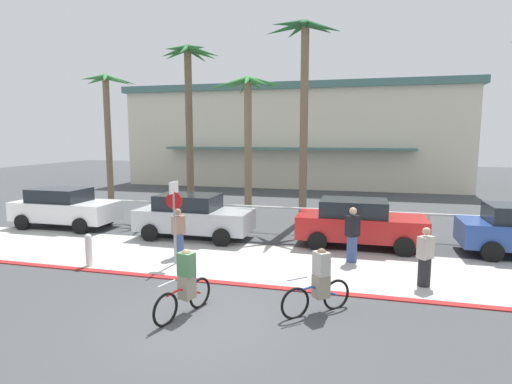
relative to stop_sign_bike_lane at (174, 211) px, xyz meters
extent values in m
plane|color=#424447|center=(2.21, 6.60, -1.68)|extent=(80.00, 80.00, 0.00)
cube|color=beige|center=(2.21, 0.80, -1.67)|extent=(44.00, 4.00, 0.02)
cube|color=maroon|center=(2.21, -1.20, -1.66)|extent=(44.00, 0.24, 0.03)
cube|color=beige|center=(-0.08, 24.43, 1.95)|extent=(25.67, 11.65, 7.25)
cube|color=#47706B|center=(-0.08, 24.43, 5.82)|extent=(26.27, 12.25, 0.50)
cube|color=#47706B|center=(-0.08, 18.10, 1.32)|extent=(17.97, 1.20, 0.16)
cylinder|color=white|center=(2.21, 5.10, -0.68)|extent=(20.57, 0.08, 0.08)
cylinder|color=white|center=(-8.07, 5.10, -1.18)|extent=(0.08, 0.08, 1.00)
cylinder|color=white|center=(-5.78, 5.10, -1.18)|extent=(0.08, 0.08, 1.00)
cylinder|color=white|center=(-3.50, 5.10, -1.18)|extent=(0.08, 0.08, 1.00)
cylinder|color=white|center=(-1.21, 5.10, -1.18)|extent=(0.08, 0.08, 1.00)
cylinder|color=white|center=(1.07, 5.10, -1.18)|extent=(0.08, 0.08, 1.00)
cylinder|color=white|center=(3.36, 5.10, -1.18)|extent=(0.08, 0.08, 1.00)
cylinder|color=white|center=(5.64, 5.10, -1.18)|extent=(0.08, 0.08, 1.00)
cylinder|color=white|center=(7.93, 5.10, -1.18)|extent=(0.08, 0.08, 1.00)
cylinder|color=white|center=(10.21, 5.10, -1.18)|extent=(0.08, 0.08, 1.00)
cylinder|color=gray|center=(0.00, 0.00, -0.58)|extent=(0.08, 0.08, 2.20)
cube|color=white|center=(0.00, 0.00, 0.70)|extent=(0.04, 0.56, 0.36)
cylinder|color=red|center=(0.00, 0.00, 0.30)|extent=(0.52, 0.03, 0.52)
cylinder|color=white|center=(-2.44, -0.83, -1.25)|extent=(0.20, 0.20, 0.85)
sphere|color=white|center=(-2.44, -0.83, -0.78)|extent=(0.20, 0.20, 0.20)
cylinder|color=#756047|center=(-8.78, 9.76, 1.94)|extent=(0.36, 0.36, 7.23)
cone|color=#387F3D|center=(-8.00, 9.76, 5.30)|extent=(1.66, 0.32, 0.80)
cone|color=#387F3D|center=(-8.31, 10.58, 5.42)|extent=(1.25, 1.84, 0.59)
cone|color=#387F3D|center=(-9.19, 10.47, 5.32)|extent=(1.14, 1.65, 0.77)
cone|color=#387F3D|center=(-9.39, 9.76, 5.36)|extent=(1.33, 0.32, 0.69)
cone|color=#387F3D|center=(-9.13, 9.14, 5.41)|extent=(1.02, 1.44, 0.60)
cone|color=#387F3D|center=(-8.46, 9.20, 5.36)|extent=(0.97, 1.36, 0.69)
cylinder|color=brown|center=(-3.08, 8.26, 2.43)|extent=(0.36, 0.36, 8.21)
cone|color=#2D6B33|center=(-2.26, 8.26, 6.29)|extent=(1.73, 0.32, 0.79)
cone|color=#2D6B33|center=(-2.51, 8.74, 6.31)|extent=(1.42, 1.26, 0.74)
cone|color=#2D6B33|center=(-2.93, 9.12, 6.32)|extent=(0.63, 1.84, 0.74)
cone|color=#2D6B33|center=(-3.45, 8.90, 6.30)|extent=(1.06, 1.51, 0.76)
cone|color=#2D6B33|center=(-3.80, 8.52, 6.33)|extent=(1.62, 0.85, 0.71)
cone|color=#2D6B33|center=(-3.69, 8.04, 6.30)|extent=(1.42, 0.78, 0.75)
cone|color=#2D6B33|center=(-3.41, 7.69, 6.40)|extent=(0.97, 1.36, 0.57)
cone|color=#2D6B33|center=(-2.95, 7.51, 6.25)|extent=(0.60, 1.67, 0.85)
cone|color=#2D6B33|center=(-2.40, 7.69, 6.39)|extent=(1.62, 1.43, 0.59)
cylinder|color=#846B4C|center=(0.08, 7.95, 1.60)|extent=(0.36, 0.36, 6.56)
cone|color=#387F3D|center=(0.94, 7.95, 4.71)|extent=(1.78, 0.32, 0.66)
cone|color=#387F3D|center=(0.74, 8.51, 4.73)|extent=(1.57, 1.39, 0.62)
cone|color=#387F3D|center=(0.23, 8.82, 4.71)|extent=(0.63, 1.85, 0.66)
cone|color=#387F3D|center=(-0.34, 8.68, 4.61)|extent=(1.17, 1.70, 0.85)
cone|color=#387F3D|center=(-0.63, 8.21, 4.69)|extent=(1.60, 0.84, 0.71)
cone|color=#387F3D|center=(-0.81, 7.63, 4.64)|extent=(1.97, 0.98, 0.80)
cone|color=#387F3D|center=(-0.29, 7.31, 4.70)|extent=(1.06, 1.52, 0.68)
cone|color=#387F3D|center=(0.20, 7.27, 4.68)|extent=(0.57, 1.51, 0.72)
cone|color=#387F3D|center=(0.71, 7.42, 4.66)|extent=(1.54, 1.36, 0.76)
cylinder|color=#756047|center=(2.83, 7.49, 2.72)|extent=(0.36, 0.36, 8.79)
cone|color=#235B2D|center=(3.61, 7.49, 6.89)|extent=(1.66, 0.32, 0.76)
cone|color=#235B2D|center=(3.37, 8.02, 6.98)|extent=(1.34, 1.34, 0.57)
cone|color=#235B2D|center=(2.83, 8.20, 6.91)|extent=(0.32, 1.51, 0.71)
cone|color=#235B2D|center=(2.35, 7.96, 6.92)|extent=(1.24, 1.24, 0.68)
cone|color=#235B2D|center=(1.95, 7.49, 6.92)|extent=(1.84, 0.32, 0.70)
cone|color=#235B2D|center=(2.21, 6.86, 6.97)|extent=(1.51, 1.51, 0.61)
cone|color=#235B2D|center=(2.83, 6.66, 6.93)|extent=(0.32, 1.72, 0.69)
cone|color=#235B2D|center=(3.36, 6.96, 6.85)|extent=(1.36, 1.36, 0.82)
cube|color=white|center=(-6.81, 3.54, -0.95)|extent=(4.40, 1.80, 0.80)
cube|color=#1E2328|center=(-7.06, 3.54, -0.27)|extent=(2.29, 1.58, 0.56)
cylinder|color=black|center=(-5.41, 4.44, -1.35)|extent=(0.66, 0.22, 0.66)
cylinder|color=black|center=(-5.41, 2.64, -1.35)|extent=(0.66, 0.22, 0.66)
cylinder|color=black|center=(-8.22, 4.44, -1.35)|extent=(0.66, 0.22, 0.66)
cylinder|color=black|center=(-8.22, 2.64, -1.35)|extent=(0.66, 0.22, 0.66)
cube|color=#B2B7BC|center=(-0.71, 3.19, -0.95)|extent=(4.40, 1.80, 0.80)
cube|color=#1E2328|center=(-0.96, 3.19, -0.27)|extent=(2.29, 1.58, 0.56)
cylinder|color=black|center=(0.69, 4.09, -1.35)|extent=(0.66, 0.22, 0.66)
cylinder|color=black|center=(0.69, 2.29, -1.35)|extent=(0.66, 0.22, 0.66)
cylinder|color=black|center=(-2.12, 4.09, -1.35)|extent=(0.66, 0.22, 0.66)
cylinder|color=black|center=(-2.12, 2.29, -1.35)|extent=(0.66, 0.22, 0.66)
cube|color=red|center=(5.46, 3.49, -0.95)|extent=(4.40, 1.80, 0.80)
cube|color=#1E2328|center=(5.21, 3.49, -0.27)|extent=(2.29, 1.58, 0.56)
cylinder|color=black|center=(6.86, 4.39, -1.35)|extent=(0.66, 0.22, 0.66)
cylinder|color=black|center=(6.86, 2.59, -1.35)|extent=(0.66, 0.22, 0.66)
cylinder|color=black|center=(4.05, 4.39, -1.35)|extent=(0.66, 0.22, 0.66)
cylinder|color=black|center=(4.05, 2.59, -1.35)|extent=(0.66, 0.22, 0.66)
cylinder|color=black|center=(9.47, 4.50, -1.35)|extent=(0.66, 0.22, 0.66)
cylinder|color=black|center=(9.47, 2.70, -1.35)|extent=(0.66, 0.22, 0.66)
torus|color=black|center=(1.60, -3.82, -1.35)|extent=(0.28, 0.70, 0.72)
torus|color=black|center=(1.94, -2.78, -1.35)|extent=(0.28, 0.70, 0.72)
cylinder|color=red|center=(1.84, -3.09, -1.20)|extent=(0.26, 0.67, 0.35)
cylinder|color=red|center=(1.68, -3.59, -1.06)|extent=(0.16, 0.38, 0.07)
cylinder|color=red|center=(1.81, -3.19, -1.13)|extent=(0.05, 0.05, 0.44)
cylinder|color=silver|center=(1.62, -3.78, -0.80)|extent=(0.19, 0.49, 0.04)
cube|color=gray|center=(1.81, -3.19, -1.07)|extent=(0.36, 0.39, 0.52)
cube|color=#4C7F51|center=(1.81, -3.19, -0.55)|extent=(0.40, 0.35, 0.52)
sphere|color=#9E7556|center=(1.81, -3.19, -0.32)|extent=(0.22, 0.22, 0.22)
torus|color=black|center=(4.16, -2.82, -1.35)|extent=(0.58, 0.52, 0.72)
torus|color=black|center=(4.99, -2.09, -1.35)|extent=(0.58, 0.52, 0.72)
cylinder|color=#2851A8|center=(4.74, -2.32, -1.20)|extent=(0.55, 0.49, 0.35)
cylinder|color=#2851A8|center=(4.34, -2.66, -1.06)|extent=(0.32, 0.29, 0.07)
cylinder|color=#2851A8|center=(4.67, -2.38, -1.13)|extent=(0.05, 0.05, 0.44)
cylinder|color=silver|center=(4.20, -2.79, -0.80)|extent=(0.40, 0.36, 0.04)
cube|color=gray|center=(4.67, -2.38, -1.07)|extent=(0.43, 0.42, 0.52)
cube|color=#B7B2A8|center=(4.67, -2.38, -0.55)|extent=(0.42, 0.43, 0.52)
sphere|color=brown|center=(4.67, -2.38, -0.32)|extent=(0.22, 0.22, 0.22)
cylinder|color=#384C7A|center=(-0.23, 0.73, -1.29)|extent=(0.45, 0.45, 0.77)
cube|color=#93705B|center=(-0.23, 0.73, -0.61)|extent=(0.47, 0.46, 0.59)
sphere|color=#9E7556|center=(-0.23, 0.73, -0.18)|extent=(0.21, 0.21, 0.21)
cylinder|color=#232326|center=(7.12, -0.09, -1.30)|extent=(0.45, 0.45, 0.76)
cube|color=#B7B2A8|center=(7.12, -0.09, -0.63)|extent=(0.46, 0.47, 0.58)
sphere|color=#D6A884|center=(7.12, -0.09, -0.20)|extent=(0.21, 0.21, 0.21)
cylinder|color=#384C7A|center=(5.23, 1.56, -1.26)|extent=(0.45, 0.45, 0.84)
cube|color=black|center=(5.23, 1.56, -0.52)|extent=(0.47, 0.46, 0.64)
sphere|color=#D6A884|center=(5.23, 1.56, -0.05)|extent=(0.23, 0.23, 0.23)
camera|label=1|loc=(5.49, -11.25, 2.24)|focal=28.97mm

